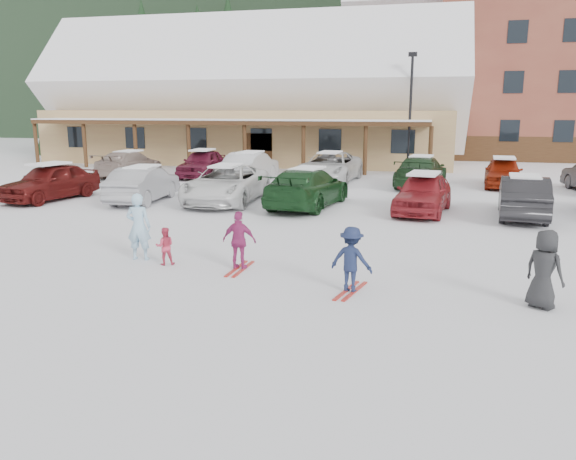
% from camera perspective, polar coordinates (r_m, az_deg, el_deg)
% --- Properties ---
extents(ground, '(160.00, 160.00, 0.00)m').
position_cam_1_polar(ground, '(12.53, -2.43, -5.36)').
color(ground, white).
rests_on(ground, ground).
extents(forested_hillside, '(300.00, 70.00, 38.00)m').
position_cam_1_polar(forested_hillside, '(97.71, 12.41, 21.05)').
color(forested_hillside, black).
rests_on(forested_hillside, ground).
extents(day_lodge, '(29.12, 12.50, 10.38)m').
position_cam_1_polar(day_lodge, '(41.31, -3.77, 12.53)').
color(day_lodge, tan).
rests_on(day_lodge, ground).
extents(alpine_hotel, '(31.48, 14.01, 21.48)m').
position_cam_1_polar(alpine_hotel, '(50.88, 27.25, 16.50)').
color(alpine_hotel, brown).
rests_on(alpine_hotel, ground).
extents(lamp_post, '(0.50, 0.25, 6.92)m').
position_cam_1_polar(lamp_post, '(34.50, 12.33, 12.19)').
color(lamp_post, black).
rests_on(lamp_post, ground).
extents(conifer_0, '(4.40, 4.40, 10.20)m').
position_cam_1_polar(conifer_0, '(50.83, -22.22, 13.60)').
color(conifer_0, black).
rests_on(conifer_0, ground).
extents(conifer_2, '(5.28, 5.28, 12.24)m').
position_cam_1_polar(conifer_2, '(63.08, -18.84, 14.48)').
color(conifer_2, black).
rests_on(conifer_2, ground).
extents(conifer_3, '(3.96, 3.96, 9.18)m').
position_cam_1_polar(conifer_3, '(55.54, 16.90, 13.20)').
color(conifer_3, black).
rests_on(conifer_3, ground).
extents(adult_skier, '(0.67, 0.49, 1.72)m').
position_cam_1_polar(adult_skier, '(14.68, -14.93, 0.33)').
color(adult_skier, '#9CCAE6').
rests_on(adult_skier, ground).
extents(toddler_red, '(0.56, 0.51, 0.94)m').
position_cam_1_polar(toddler_red, '(14.13, -12.39, -1.61)').
color(toddler_red, '#CE3955').
rests_on(toddler_red, ground).
extents(child_navy, '(1.00, 0.71, 1.40)m').
position_cam_1_polar(child_navy, '(11.81, 6.45, -3.00)').
color(child_navy, '#182243').
rests_on(child_navy, ground).
extents(skis_child_navy, '(0.51, 1.41, 0.03)m').
position_cam_1_polar(skis_child_navy, '(12.00, 6.37, -6.16)').
color(skis_child_navy, '#A82018').
rests_on(skis_child_navy, ground).
extents(child_magenta, '(0.84, 0.37, 1.42)m').
position_cam_1_polar(child_magenta, '(13.39, -4.97, -1.09)').
color(child_magenta, '#A42C6B').
rests_on(child_magenta, ground).
extents(skis_child_magenta, '(0.25, 1.41, 0.03)m').
position_cam_1_polar(skis_child_magenta, '(13.56, -4.91, -3.94)').
color(skis_child_magenta, '#A82018').
rests_on(skis_child_magenta, ground).
extents(bystander_dark, '(0.90, 0.87, 1.55)m').
position_cam_1_polar(bystander_dark, '(11.84, 24.59, -3.65)').
color(bystander_dark, '#252527').
rests_on(bystander_dark, ground).
extents(parked_car_0, '(2.55, 4.73, 1.53)m').
position_cam_1_polar(parked_car_0, '(25.53, -22.99, 4.53)').
color(parked_car_0, '#571210').
rests_on(parked_car_0, ground).
extents(parked_car_1, '(1.88, 4.53, 1.46)m').
position_cam_1_polar(parked_car_1, '(23.77, -14.49, 4.52)').
color(parked_car_1, '#98989C').
rests_on(parked_car_1, ground).
extents(parked_car_2, '(2.66, 5.53, 1.52)m').
position_cam_1_polar(parked_car_2, '(22.99, -6.29, 4.67)').
color(parked_car_2, white).
rests_on(parked_car_2, ground).
extents(parked_car_3, '(2.86, 5.49, 1.52)m').
position_cam_1_polar(parked_car_3, '(21.82, 1.98, 4.32)').
color(parked_car_3, '#173F1C').
rests_on(parked_car_3, ground).
extents(parked_car_4, '(2.36, 4.51, 1.46)m').
position_cam_1_polar(parked_car_4, '(21.22, 13.55, 3.68)').
color(parked_car_4, maroon).
rests_on(parked_car_4, ground).
extents(parked_car_5, '(2.01, 4.60, 1.47)m').
position_cam_1_polar(parked_car_5, '(21.35, 22.78, 3.12)').
color(parked_car_5, '#232325').
rests_on(parked_car_5, ground).
extents(parked_car_7, '(2.08, 4.96, 1.43)m').
position_cam_1_polar(parked_car_7, '(32.74, -15.84, 6.48)').
color(parked_car_7, gray).
rests_on(parked_car_7, ground).
extents(parked_car_8, '(1.92, 4.51, 1.52)m').
position_cam_1_polar(parked_car_8, '(31.66, -8.66, 6.70)').
color(parked_car_8, maroon).
rests_on(parked_car_8, ground).
extents(parked_car_9, '(1.93, 4.76, 1.54)m').
position_cam_1_polar(parked_car_9, '(29.59, -3.83, 6.44)').
color(parked_car_9, silver).
rests_on(parked_car_9, ground).
extents(parked_car_10, '(2.98, 5.76, 1.55)m').
position_cam_1_polar(parked_car_10, '(29.27, 4.26, 6.39)').
color(parked_car_10, silver).
rests_on(parked_car_10, ground).
extents(parked_car_11, '(2.72, 5.38, 1.50)m').
position_cam_1_polar(parked_car_11, '(28.21, 13.34, 5.80)').
color(parked_car_11, '#1F3D20').
rests_on(parked_car_11, ground).
extents(parked_car_12, '(2.06, 4.34, 1.43)m').
position_cam_1_polar(parked_car_12, '(29.33, 21.01, 5.50)').
color(parked_car_12, maroon).
rests_on(parked_car_12, ground).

